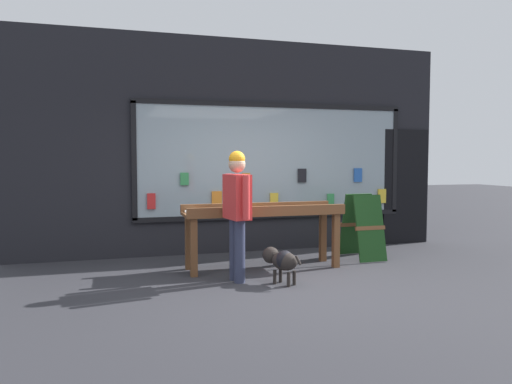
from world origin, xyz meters
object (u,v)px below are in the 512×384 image
display_table_main (263,217)px  sandwich_board_sign (362,226)px  person_browsing (237,206)px  small_dog (282,260)px

display_table_main → sandwich_board_sign: (1.71, 0.23, -0.22)m
display_table_main → sandwich_board_sign: 1.74m
person_browsing → small_dog: person_browsing is taller
display_table_main → small_dog: (-0.04, -0.93, -0.43)m
sandwich_board_sign → person_browsing: bearing=-159.5°
display_table_main → person_browsing: (-0.54, -0.63, 0.24)m
display_table_main → small_dog: display_table_main is taller
person_browsing → small_dog: 0.88m
person_browsing → small_dog: bearing=-129.5°
display_table_main → sandwich_board_sign: bearing=7.6°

